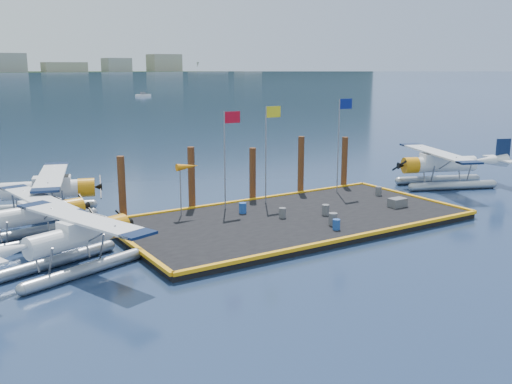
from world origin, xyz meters
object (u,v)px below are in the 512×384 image
Objects in this scene: seaplane_a at (76,240)px; seaplane_b at (34,217)px; drum_0 at (282,213)px; flagpole_blue at (341,131)px; seaplane_d at (441,167)px; drum_5 at (243,208)px; windsock at (187,168)px; piling_2 at (253,176)px; drum_3 at (336,224)px; flagpole_yellow at (269,140)px; seaplane_c at (46,192)px; flagpole_red at (228,145)px; drum_4 at (379,191)px; piling_0 at (122,190)px; drum_2 at (326,210)px; crate at (397,202)px; piling_4 at (344,164)px; piling_3 at (301,167)px; piling_1 at (192,180)px; drum_1 at (333,219)px.

seaplane_a is 1.02× the size of seaplane_b.
flagpole_blue is (7.40, 3.64, 3.99)m from drum_0.
seaplane_d reaches higher than drum_5.
piling_2 reaches higher than windsock.
flagpole_yellow reaches higher than drum_3.
seaplane_c is 1.59× the size of flagpole_red.
windsock is at bearing 170.23° from drum_4.
piling_0 is at bearing 134.99° from drum_3.
crate is at bearing -9.19° from drum_2.
flagpole_blue is at bearing 48.82° from drum_3.
piling_2 is (0.15, 8.85, 1.21)m from drum_3.
drum_4 is at bearing -13.06° from piling_0.
piling_0 and piling_4 have the same top height.
piling_3 reaches higher than drum_4.
seaplane_c is at bearing 143.67° from drum_5.
drum_2 is at bearing -137.27° from flagpole_blue.
drum_3 is 6.27m from drum_5.
piling_4 is (22.17, 1.12, 0.66)m from seaplane_b.
piling_4 is at bearing 77.47° from crate.
flagpole_yellow is at bearing 0.00° from windsock.
crate is 0.26× the size of piling_1.
piling_1 is (-10.96, 6.92, 1.43)m from crate.
piling_2 is at bearing 100.79° from seaplane_d.
piling_0 is 0.95× the size of piling_1.
drum_2 is 0.15× the size of piling_1.
seaplane_a is 12.32m from drum_0.
piling_4 is at bearing 89.41° from seaplane_d.
seaplane_d is at bearing -11.02° from piling_2.
drum_3 is 0.14× the size of piling_1.
piling_4 reaches higher than drum_3.
flagpole_blue reaches higher than seaplane_d.
piling_1 is at bearing 180.00° from piling_2.
drum_2 is 4.97m from drum_5.
flagpole_yellow is (12.63, -5.72, 3.03)m from seaplane_c.
drum_3 is at bearing 60.43° from seaplane_c.
seaplane_d is 2.36× the size of piling_1.
seaplane_c is 12.19m from drum_5.
drum_4 is 8.78m from flagpole_yellow.
crate is at bearing 65.43° from seaplane_b.
seaplane_a is at bearing -144.23° from piling_1.
drum_4 is 0.14× the size of piling_3.
piling_4 is (12.50, 0.00, -0.10)m from piling_1.
flagpole_red reaches higher than piling_0.
drum_4 is at bearing 78.28° from seaplane_a.
drum_2 is at bearing -18.55° from drum_0.
drum_2 is 8.55m from piling_1.
seaplane_d is 15.75m from drum_1.
seaplane_c is 17.61m from drum_1.
drum_3 is 0.14× the size of piling_4.
drum_0 is 0.14× the size of piling_3.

